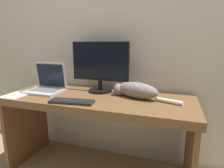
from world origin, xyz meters
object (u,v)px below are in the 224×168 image
object	(u,v)px
monitor	(100,66)
laptop	(46,86)
external_keyboard	(72,101)
cat	(135,90)

from	to	relation	value
monitor	laptop	size ratio (longest dim) A/B	1.63
laptop	external_keyboard	world-z (taller)	laptop
cat	laptop	bearing A→B (deg)	-157.01
monitor	external_keyboard	world-z (taller)	monitor
monitor	cat	xyz separation A→B (m)	(0.35, -0.10, -0.17)
laptop	cat	distance (m)	0.83
external_keyboard	cat	world-z (taller)	cat
monitor	laptop	distance (m)	0.53
laptop	external_keyboard	distance (m)	0.46
monitor	cat	size ratio (longest dim) A/B	0.94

